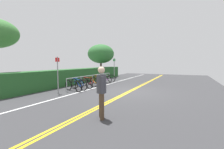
{
  "coord_description": "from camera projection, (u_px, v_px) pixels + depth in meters",
  "views": [
    {
      "loc": [
        -9.79,
        -3.29,
        1.85
      ],
      "look_at": [
        1.09,
        1.74,
        0.96
      ],
      "focal_mm": 26.04,
      "sensor_mm": 36.0,
      "label": 1
    }
  ],
  "objects": [
    {
      "name": "hedge_backdrop",
      "position": [
        81.0,
        75.0,
        15.1
      ],
      "size": [
        15.08,
        1.18,
        1.28
      ],
      "primitive_type": "cube",
      "color": "#235626",
      "rests_on": "ground_plane"
    },
    {
      "name": "tree_mid",
      "position": [
        101.0,
        54.0,
        20.19
      ],
      "size": [
        3.26,
        3.26,
        4.09
      ],
      "color": "#473323",
      "rests_on": "ground_plane"
    },
    {
      "name": "centre_line_yellow_outer",
      "position": [
        128.0,
        91.0,
        10.41
      ],
      "size": [
        30.0,
        0.1,
        0.0
      ],
      "primitive_type": "cube",
      "color": "gold",
      "rests_on": "ground_plane"
    },
    {
      "name": "centre_line_yellow_inner",
      "position": [
        131.0,
        91.0,
        10.34
      ],
      "size": [
        30.0,
        0.1,
        0.0
      ],
      "primitive_type": "cube",
      "color": "gold",
      "rests_on": "ground_plane"
    },
    {
      "name": "bicycle_2",
      "position": [
        85.0,
        84.0,
        11.77
      ],
      "size": [
        0.59,
        1.58,
        0.69
      ],
      "color": "black",
      "rests_on": "ground_plane"
    },
    {
      "name": "ground_plane",
      "position": [
        130.0,
        92.0,
        10.38
      ],
      "size": [
        33.33,
        11.95,
        0.05
      ],
      "primitive_type": "cube",
      "color": "#353538"
    },
    {
      "name": "bicycle_4",
      "position": [
        95.0,
        81.0,
        13.19
      ],
      "size": [
        0.49,
        1.63,
        0.69
      ],
      "color": "black",
      "rests_on": "ground_plane"
    },
    {
      "name": "sign_post_near",
      "position": [
        58.0,
        71.0,
        9.65
      ],
      "size": [
        0.36,
        0.07,
        2.19
      ],
      "color": "gray",
      "rests_on": "ground_plane"
    },
    {
      "name": "bicycle_1",
      "position": [
        79.0,
        84.0,
        11.1
      ],
      "size": [
        0.61,
        1.71,
        0.79
      ],
      "color": "black",
      "rests_on": "ground_plane"
    },
    {
      "name": "bicycle_3",
      "position": [
        88.0,
        82.0,
        12.49
      ],
      "size": [
        0.46,
        1.78,
        0.79
      ],
      "color": "black",
      "rests_on": "ground_plane"
    },
    {
      "name": "pedestrian",
      "position": [
        101.0,
        89.0,
        5.31
      ],
      "size": [
        0.42,
        0.32,
        1.72
      ],
      "color": "#4C3826",
      "rests_on": "ground_plane"
    },
    {
      "name": "bicycle_5",
      "position": [
        99.0,
        80.0,
        13.93
      ],
      "size": [
        0.67,
        1.68,
        0.78
      ],
      "color": "black",
      "rests_on": "ground_plane"
    },
    {
      "name": "bicycle_7",
      "position": [
        106.0,
        78.0,
        15.25
      ],
      "size": [
        0.46,
        1.83,
        0.77
      ],
      "color": "black",
      "rests_on": "ground_plane"
    },
    {
      "name": "bike_rack",
      "position": [
        92.0,
        78.0,
        12.82
      ],
      "size": [
        6.13,
        0.05,
        0.87
      ],
      "color": "#9EA0A5",
      "rests_on": "ground_plane"
    },
    {
      "name": "bicycle_6",
      "position": [
        103.0,
        79.0,
        14.5
      ],
      "size": [
        0.46,
        1.71,
        0.73
      ],
      "color": "black",
      "rests_on": "ground_plane"
    },
    {
      "name": "bike_lane_stripe_white",
      "position": [
        92.0,
        88.0,
        11.54
      ],
      "size": [
        30.0,
        0.12,
        0.0
      ],
      "primitive_type": "cube",
      "color": "white",
      "rests_on": "ground_plane"
    },
    {
      "name": "bicycle_0",
      "position": [
        73.0,
        86.0,
        10.55
      ],
      "size": [
        0.61,
        1.73,
        0.73
      ],
      "color": "black",
      "rests_on": "ground_plane"
    },
    {
      "name": "sign_post_far",
      "position": [
        114.0,
        67.0,
        16.1
      ],
      "size": [
        0.36,
        0.09,
        2.27
      ],
      "color": "gray",
      "rests_on": "ground_plane"
    }
  ]
}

